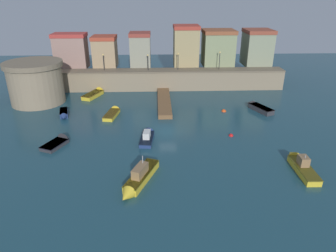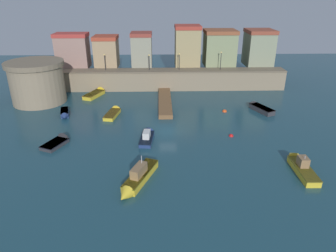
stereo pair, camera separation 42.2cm
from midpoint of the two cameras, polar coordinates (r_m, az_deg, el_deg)
ground_plane at (r=43.48m, az=0.24°, el=-1.03°), size 111.79×111.79×0.00m
quay_wall at (r=61.88m, az=-0.36°, el=8.59°), size 47.11×3.58×3.89m
old_town_backdrop at (r=64.98m, az=1.90°, el=14.12°), size 43.97×6.23×8.16m
fortress_tower at (r=58.47m, az=-22.79°, el=7.54°), size 9.74×9.74×7.22m
pier_dock at (r=54.01m, az=-0.35°, el=4.47°), size 2.19×14.22×0.70m
quay_lamp_0 at (r=61.78m, az=-11.42°, el=11.99°), size 0.32×0.32×3.17m
quay_lamp_1 at (r=60.96m, az=-3.29°, el=12.17°), size 0.32×0.32×3.03m
quay_lamp_2 at (r=61.05m, az=2.31°, el=12.31°), size 0.32×0.32×3.22m
quay_lamp_3 at (r=62.08m, az=9.95°, el=12.32°), size 0.32×0.32×3.47m
moored_boat_0 at (r=41.50m, az=-3.49°, el=-1.74°), size 2.03×5.59×1.84m
moored_boat_1 at (r=42.49m, az=-19.12°, el=-2.66°), size 3.46×4.70×1.77m
moored_boat_2 at (r=60.06m, az=-12.77°, el=5.96°), size 3.96×6.40×1.70m
moored_boat_3 at (r=51.30m, az=-18.33°, el=2.23°), size 2.16×4.35×1.08m
moored_boat_4 at (r=50.14m, az=-9.70°, el=2.53°), size 2.47×5.69×1.46m
moored_boat_5 at (r=32.20m, az=-5.33°, el=-9.69°), size 4.16×7.38×2.97m
moored_boat_6 at (r=53.30m, az=16.60°, el=3.28°), size 3.70×5.83×1.47m
moored_boat_7 at (r=37.60m, az=23.47°, el=-6.64°), size 1.70×6.80×2.42m
mooring_buoy_0 at (r=43.04m, az=11.85°, el=-1.85°), size 0.62×0.62×0.62m
mooring_buoy_1 at (r=51.42m, az=10.61°, el=2.61°), size 0.75×0.75×0.75m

